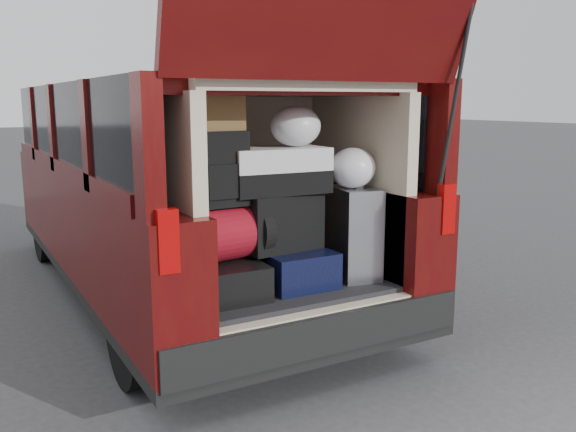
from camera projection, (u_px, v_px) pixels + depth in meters
name	position (u px, v px, depth m)	size (l,w,h in m)	color
ground	(293.00, 379.00, 3.68)	(80.00, 80.00, 0.00)	#323234
minivan	(182.00, 191.00, 5.09)	(1.90, 5.35, 2.77)	black
load_floor	(271.00, 322.00, 3.86)	(1.24, 1.05, 0.55)	black
black_hardshell	(226.00, 279.00, 3.49)	(0.36, 0.50, 0.20)	black
navy_hardshell	(292.00, 266.00, 3.71)	(0.41, 0.50, 0.22)	black
silver_roller	(353.00, 232.00, 3.83)	(0.24, 0.38, 0.57)	silver
red_duffel	(223.00, 233.00, 3.47)	(0.49, 0.32, 0.32)	maroon
black_soft_case	(279.00, 221.00, 3.67)	(0.48, 0.29, 0.34)	black
backpack	(220.00, 169.00, 3.39)	(0.29, 0.18, 0.42)	black
twotone_duffel	(276.00, 170.00, 3.61)	(0.60, 0.31, 0.27)	silver
grocery_sack_lower	(219.00, 111.00, 3.36)	(0.24, 0.19, 0.21)	brown
plastic_bag_center	(296.00, 126.00, 3.62)	(0.31, 0.29, 0.24)	silver
plastic_bag_right	(353.00, 168.00, 3.73)	(0.29, 0.27, 0.25)	silver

